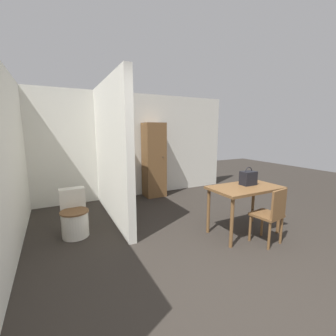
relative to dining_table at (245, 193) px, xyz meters
name	(u,v)px	position (x,y,z in m)	size (l,w,h in m)	color
ground_plane	(251,294)	(-0.95, -1.06, -0.67)	(16.00, 16.00, 0.00)	#2D2823
wall_back	(130,146)	(-0.95, 2.85, 0.58)	(5.36, 0.12, 2.50)	silver
wall_left	(3,162)	(-3.19, 0.86, 0.58)	(0.12, 4.85, 2.50)	silver
partition_wall	(111,152)	(-1.70, 1.62, 0.58)	(0.12, 2.34, 2.50)	silver
dining_table	(245,193)	(0.00, 0.00, 0.00)	(1.11, 0.65, 0.77)	brown
wooden_chair	(271,214)	(0.07, -0.44, -0.21)	(0.41, 0.41, 0.84)	brown
toilet	(74,217)	(-2.42, 1.16, -0.38)	(0.42, 0.57, 0.71)	silver
handbag	(248,178)	(0.12, 0.06, 0.21)	(0.24, 0.16, 0.29)	black
wooden_cabinet	(154,160)	(-0.44, 2.55, 0.24)	(0.50, 0.46, 1.81)	brown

